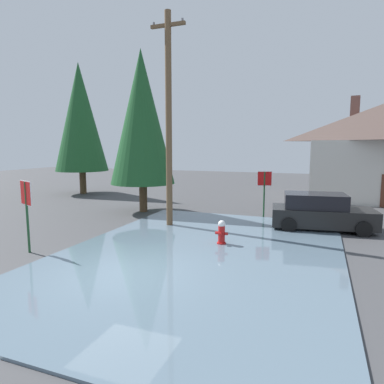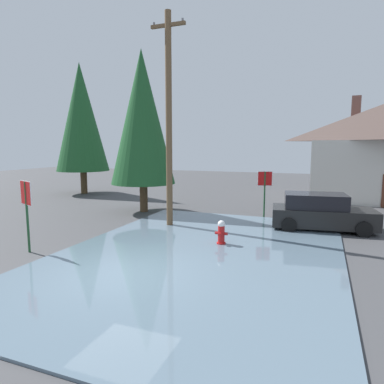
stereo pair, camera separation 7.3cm
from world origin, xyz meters
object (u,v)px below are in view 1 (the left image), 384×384
object	(u,v)px
fire_hydrant	(222,233)
utility_pole	(169,118)
stop_sign_near	(26,201)
parked_car	(320,212)
stop_sign_far	(264,185)
pine_tree_mid_left	(80,118)
pine_tree_tall_left	(142,118)

from	to	relation	value
fire_hydrant	utility_pole	world-z (taller)	utility_pole
stop_sign_near	parked_car	bearing A→B (deg)	37.33
utility_pole	stop_sign_far	xyz separation A→B (m)	(3.76, 3.36, -3.16)
stop_sign_near	pine_tree_mid_left	bearing A→B (deg)	121.77
utility_pole	parked_car	distance (m)	7.88
stop_sign_near	fire_hydrant	bearing A→B (deg)	28.07
stop_sign_near	parked_car	xyz separation A→B (m)	(9.36, 7.14, -1.04)
utility_pole	pine_tree_tall_left	xyz separation A→B (m)	(-2.86, 2.71, 0.33)
pine_tree_tall_left	utility_pole	bearing A→B (deg)	-43.41
pine_tree_tall_left	stop_sign_near	bearing A→B (deg)	-90.24
pine_tree_tall_left	pine_tree_mid_left	size ratio (longest dim) A/B	0.89
fire_hydrant	utility_pole	size ratio (longest dim) A/B	0.10
fire_hydrant	pine_tree_mid_left	bearing A→B (deg)	145.24
parked_car	utility_pole	bearing A→B (deg)	-164.20
parked_car	pine_tree_mid_left	xyz separation A→B (m)	(-17.33, 5.73, 5.05)
stop_sign_near	fire_hydrant	size ratio (longest dim) A/B	2.64
stop_sign_near	pine_tree_tall_left	size ratio (longest dim) A/B	0.28
stop_sign_near	pine_tree_mid_left	xyz separation A→B (m)	(-7.97, 12.87, 4.01)
stop_sign_near	pine_tree_tall_left	xyz separation A→B (m)	(0.03, 8.02, 3.40)
parked_car	pine_tree_mid_left	size ratio (longest dim) A/B	0.46
parked_car	fire_hydrant	bearing A→B (deg)	-130.56
stop_sign_far	pine_tree_tall_left	world-z (taller)	pine_tree_tall_left
stop_sign_near	stop_sign_far	distance (m)	10.92
pine_tree_mid_left	pine_tree_tall_left	bearing A→B (deg)	-31.21
stop_sign_near	pine_tree_tall_left	world-z (taller)	pine_tree_tall_left
utility_pole	pine_tree_mid_left	size ratio (longest dim) A/B	0.95
stop_sign_far	utility_pole	bearing A→B (deg)	-138.22
parked_car	pine_tree_mid_left	distance (m)	18.94
pine_tree_tall_left	fire_hydrant	bearing A→B (deg)	-39.08
stop_sign_far	pine_tree_tall_left	distance (m)	7.51
pine_tree_tall_left	pine_tree_mid_left	world-z (taller)	pine_tree_mid_left
utility_pole	pine_tree_tall_left	distance (m)	3.95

